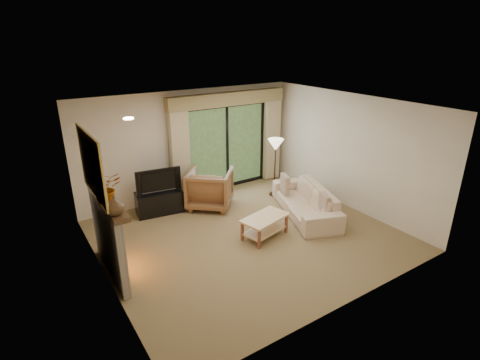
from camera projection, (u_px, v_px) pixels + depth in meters
floor at (248, 235)px, 7.52m from camera, size 5.50×5.50×0.00m
ceiling at (249, 106)px, 6.58m from camera, size 5.50×5.50×0.00m
wall_back at (190, 145)px, 9.00m from camera, size 5.00×0.00×5.00m
wall_front at (352, 229)px, 5.10m from camera, size 5.00×0.00×5.00m
wall_left at (99, 210)px, 5.65m from camera, size 0.00×5.00×5.00m
wall_right at (349, 152)px, 8.45m from camera, size 0.00×5.00×5.00m
fireplace at (108, 237)px, 6.09m from camera, size 0.24×1.70×1.37m
mirror at (92, 165)px, 5.59m from camera, size 0.07×1.45×1.02m
sliding_door at (227, 147)px, 9.54m from camera, size 2.26×0.10×2.16m
curtain_left at (180, 152)px, 8.73m from camera, size 0.45×0.18×2.35m
curtain_right at (272, 136)px, 10.11m from camera, size 0.45×0.18×2.35m
cornice at (228, 99)px, 9.03m from camera, size 3.20×0.24×0.32m
media_console at (159, 202)px, 8.40m from camera, size 1.07×0.59×0.51m
tv at (158, 180)px, 8.20m from camera, size 0.99×0.26×0.57m
armchair at (210, 188)px, 8.65m from camera, size 1.38×1.39×0.91m
sofa at (305, 201)px, 8.30m from camera, size 1.58×2.36×0.64m
pillow_near at (324, 203)px, 7.69m from camera, size 0.23×0.39×0.38m
pillow_far at (285, 184)px, 8.68m from camera, size 0.24×0.41×0.40m
coffee_table at (265, 227)px, 7.41m from camera, size 1.06×0.74×0.43m
floor_lamp at (275, 168)px, 9.18m from camera, size 0.49×0.49×1.44m
vase at (114, 205)px, 5.30m from camera, size 0.29×0.29×0.28m
branches at (106, 188)px, 5.58m from camera, size 0.48×0.43×0.51m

